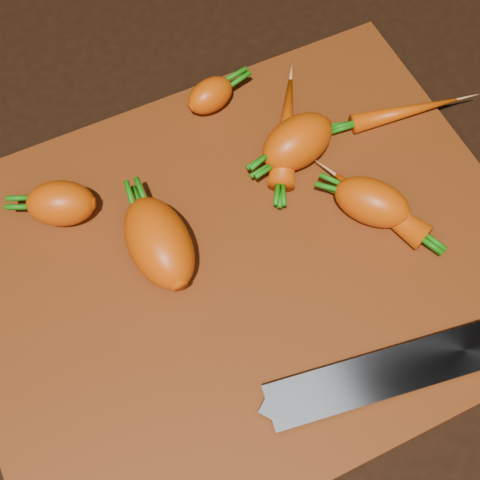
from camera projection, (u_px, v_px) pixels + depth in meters
name	position (u px, v px, depth m)	size (l,w,h in m)	color
ground	(245.00, 266.00, 0.62)	(2.00, 2.00, 0.01)	black
cutting_board	(245.00, 261.00, 0.61)	(0.50, 0.40, 0.01)	#622C10
carrot_0	(61.00, 203.00, 0.60)	(0.06, 0.04, 0.04)	#CC4709
carrot_1	(159.00, 243.00, 0.58)	(0.09, 0.05, 0.05)	#CC4709
carrot_2	(297.00, 142.00, 0.63)	(0.08, 0.05, 0.05)	#CC4709
carrot_3	(210.00, 95.00, 0.67)	(0.05, 0.03, 0.03)	#CC4709
carrot_4	(372.00, 202.00, 0.60)	(0.07, 0.04, 0.04)	#CC4709
carrot_5	(286.00, 130.00, 0.65)	(0.13, 0.03, 0.03)	#CC4709
carrot_6	(405.00, 112.00, 0.66)	(0.11, 0.02, 0.02)	#CC4709
carrot_7	(379.00, 206.00, 0.61)	(0.10, 0.03, 0.03)	#CC4709
knife	(417.00, 364.00, 0.55)	(0.35, 0.08, 0.02)	gray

